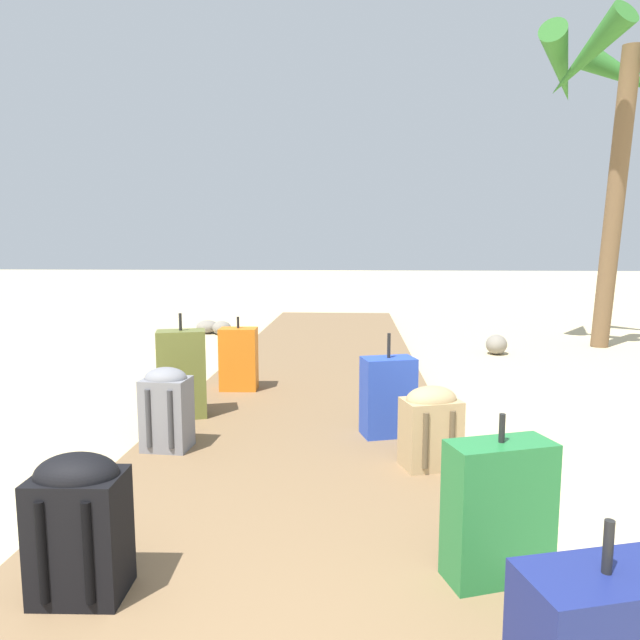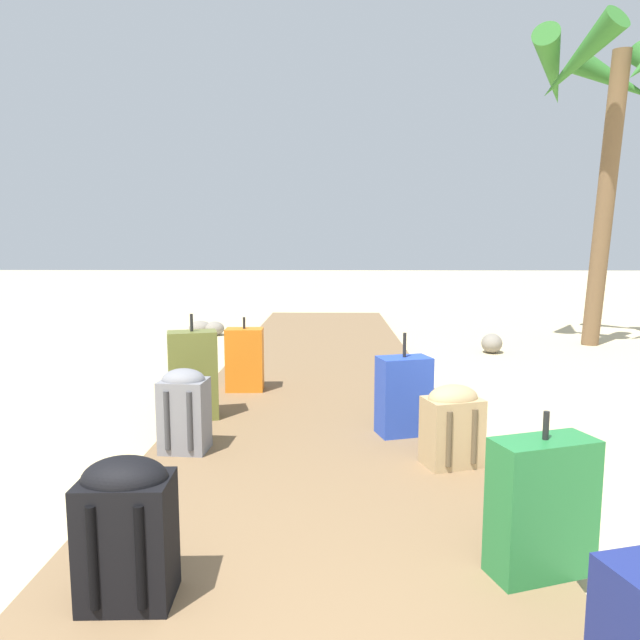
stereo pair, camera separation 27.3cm
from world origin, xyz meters
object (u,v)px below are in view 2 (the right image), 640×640
Objects in this scene: palm_tree_far_right at (604,98)px; backpack_black at (127,526)px; suitcase_blue at (404,396)px; suitcase_green at (542,507)px; suitcase_olive at (193,375)px; backpack_grey at (184,408)px; backpack_tan at (452,423)px; suitcase_orange at (245,359)px.

backpack_black is at bearing -126.37° from palm_tree_far_right.
suitcase_blue is (1.27, 1.94, -0.02)m from backpack_black.
palm_tree_far_right is at bearing 64.03° from suitcase_green.
palm_tree_far_right is (4.74, 3.74, 2.98)m from suitcase_olive.
backpack_grey is 7.10m from palm_tree_far_right.
backpack_grey is at bearing 173.17° from backpack_tan.
suitcase_green reaches higher than backpack_grey.
suitcase_orange is (0.26, 0.87, -0.05)m from suitcase_olive.
suitcase_orange reaches higher than suitcase_green.
suitcase_blue is 1.06× the size of suitcase_orange.
palm_tree_far_right is at bearing 53.63° from backpack_black.
suitcase_olive is 1.21× the size of suitcase_green.
suitcase_blue is (1.47, 0.37, -0.01)m from backpack_grey.
suitcase_orange is (0.15, 1.58, 0.00)m from backpack_grey.
backpack_black is 1.62m from suitcase_green.
backpack_grey is 0.75× the size of suitcase_blue.
suitcase_olive is (-0.11, 0.71, 0.06)m from backpack_grey.
suitcase_green is 0.93× the size of suitcase_blue.
suitcase_blue is (-0.34, 1.72, -0.00)m from suitcase_green.
backpack_black is at bearing -172.38° from suitcase_green.
backpack_tan is at bearing -6.83° from backpack_grey.
backpack_black is 0.13× the size of palm_tree_far_right.
backpack_tan is (1.49, 1.37, -0.03)m from backpack_black.
backpack_grey is 1.51m from suitcase_blue.
suitcase_olive is 6.73m from palm_tree_far_right.
suitcase_olive is at bearing 132.88° from suitcase_green.
suitcase_olive reaches higher than suitcase_blue.
backpack_grey is 0.13× the size of palm_tree_far_right.
suitcase_blue is 1.79m from suitcase_orange.
suitcase_olive reaches higher than suitcase_orange.
backpack_grey is 2.25m from suitcase_green.
backpack_black is 8.06m from palm_tree_far_right.
suitcase_olive is at bearing -141.73° from palm_tree_far_right.
backpack_grey is at bearing 143.06° from suitcase_green.
palm_tree_far_right reaches higher than backpack_grey.
palm_tree_far_right is at bearing 32.63° from suitcase_orange.
backpack_tan is (0.22, -0.57, -0.02)m from suitcase_blue.
suitcase_green is at bearing -60.66° from suitcase_orange.
suitcase_olive is at bearing 99.17° from backpack_grey.
backpack_grey is 1.70m from backpack_tan.
suitcase_olive is 1.64× the size of backpack_tan.
suitcase_olive is 2.81m from suitcase_green.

